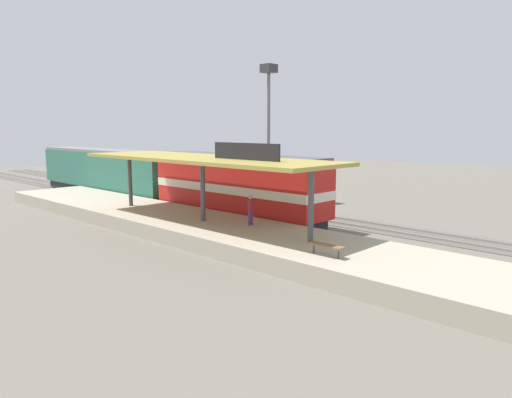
# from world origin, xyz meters

# --- Properties ---
(ground_plane) EXTENTS (120.00, 120.00, 0.00)m
(ground_plane) POSITION_xyz_m (2.00, 0.00, 0.00)
(ground_plane) COLOR #666056
(track_near) EXTENTS (3.20, 110.00, 0.16)m
(track_near) POSITION_xyz_m (0.00, 0.00, 0.03)
(track_near) COLOR #565249
(track_near) RESTS_ON ground
(track_far) EXTENTS (3.20, 110.00, 0.16)m
(track_far) POSITION_xyz_m (4.60, 0.00, 0.03)
(track_far) COLOR #565249
(track_far) RESTS_ON ground
(platform) EXTENTS (6.00, 44.00, 0.90)m
(platform) POSITION_xyz_m (-4.60, 0.00, 0.45)
(platform) COLOR #A89E89
(platform) RESTS_ON ground
(station_canopy) EXTENTS (5.20, 18.00, 4.70)m
(station_canopy) POSITION_xyz_m (-4.60, -0.09, 4.53)
(station_canopy) COLOR #47474C
(station_canopy) RESTS_ON platform
(platform_bench) EXTENTS (0.44, 1.70, 0.50)m
(platform_bench) POSITION_xyz_m (-6.00, -9.91, 1.34)
(platform_bench) COLOR #333338
(platform_bench) RESTS_ON platform
(locomotive) EXTENTS (2.93, 14.43, 4.44)m
(locomotive) POSITION_xyz_m (0.00, 1.92, 2.41)
(locomotive) COLOR #28282D
(locomotive) RESTS_ON track_near
(passenger_carriage_single) EXTENTS (2.90, 20.00, 4.24)m
(passenger_carriage_single) POSITION_xyz_m (0.00, 19.92, 2.31)
(passenger_carriage_single) COLOR #28282D
(passenger_carriage_single) RESTS_ON track_near
(light_mast) EXTENTS (1.10, 1.10, 11.70)m
(light_mast) POSITION_xyz_m (7.80, 6.04, 8.40)
(light_mast) COLOR slate
(light_mast) RESTS_ON ground
(person_waiting) EXTENTS (0.34, 0.34, 1.71)m
(person_waiting) POSITION_xyz_m (-3.56, -2.93, 1.85)
(person_waiting) COLOR #663375
(person_waiting) RESTS_ON platform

